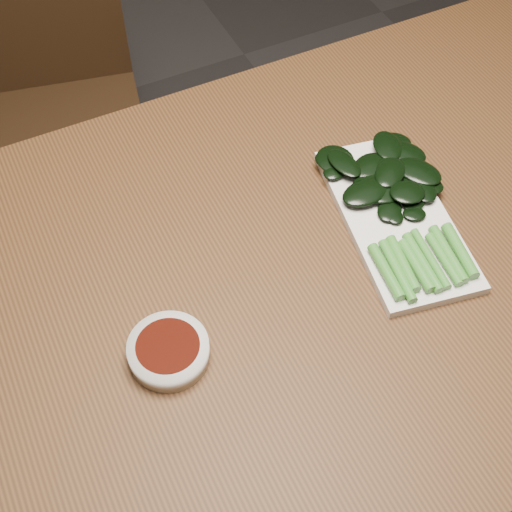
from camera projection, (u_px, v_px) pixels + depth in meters
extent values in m
plane|color=#2A2828|center=(278.00, 464.00, 1.58)|extent=(6.00, 6.00, 0.00)
cube|color=#452913|center=(290.00, 273.00, 0.99)|extent=(1.40, 0.80, 0.04)
cylinder|color=#452913|center=(461.00, 160.00, 1.64)|extent=(0.05, 0.05, 0.71)
cube|color=black|center=(49.00, 145.00, 1.57)|extent=(0.51, 0.51, 0.04)
cylinder|color=black|center=(156.00, 255.00, 1.67)|extent=(0.04, 0.04, 0.41)
cylinder|color=black|center=(134.00, 147.00, 1.88)|extent=(0.04, 0.04, 0.41)
cylinder|color=silver|center=(169.00, 351.00, 0.88)|extent=(0.10, 0.10, 0.03)
cylinder|color=#3A0D05|center=(168.00, 346.00, 0.87)|extent=(0.08, 0.08, 0.00)
cube|color=silver|center=(396.00, 218.00, 1.02)|extent=(0.19, 0.32, 0.01)
cylinder|color=#40882F|center=(386.00, 272.00, 0.94)|extent=(0.03, 0.09, 0.01)
cylinder|color=#40882F|center=(397.00, 271.00, 0.94)|extent=(0.03, 0.10, 0.01)
cylinder|color=#40882F|center=(403.00, 264.00, 0.95)|extent=(0.03, 0.09, 0.01)
cylinder|color=#40882F|center=(416.00, 266.00, 0.95)|extent=(0.02, 0.09, 0.02)
cylinder|color=#40882F|center=(422.00, 262.00, 0.95)|extent=(0.03, 0.10, 0.01)
cylinder|color=#40882F|center=(430.00, 259.00, 0.96)|extent=(0.03, 0.10, 0.01)
cylinder|color=#40882F|center=(444.00, 259.00, 0.96)|extent=(0.02, 0.09, 0.01)
cylinder|color=#40882F|center=(448.00, 254.00, 0.96)|extent=(0.03, 0.10, 0.01)
cylinder|color=#40882F|center=(460.00, 251.00, 0.96)|extent=(0.03, 0.09, 0.02)
ellipsoid|color=black|center=(331.00, 160.00, 1.07)|extent=(0.06, 0.06, 0.01)
ellipsoid|color=black|center=(407.00, 192.00, 1.01)|extent=(0.06, 0.06, 0.01)
ellipsoid|color=black|center=(367.00, 192.00, 1.02)|extent=(0.08, 0.05, 0.01)
ellipsoid|color=black|center=(376.00, 165.00, 1.05)|extent=(0.05, 0.05, 0.01)
ellipsoid|color=black|center=(335.00, 160.00, 1.07)|extent=(0.06, 0.06, 0.01)
ellipsoid|color=black|center=(370.00, 166.00, 1.05)|extent=(0.08, 0.07, 0.01)
ellipsoid|color=black|center=(344.00, 163.00, 1.05)|extent=(0.04, 0.07, 0.01)
ellipsoid|color=black|center=(419.00, 186.00, 1.03)|extent=(0.05, 0.07, 0.01)
ellipsoid|color=black|center=(378.00, 187.00, 1.03)|extent=(0.10, 0.10, 0.01)
ellipsoid|color=black|center=(395.00, 142.00, 1.09)|extent=(0.06, 0.06, 0.01)
ellipsoid|color=black|center=(418.00, 171.00, 1.04)|extent=(0.08, 0.09, 0.01)
ellipsoid|color=black|center=(402.00, 152.00, 1.07)|extent=(0.09, 0.09, 0.01)
ellipsoid|color=black|center=(389.00, 171.00, 1.04)|extent=(0.07, 0.08, 0.01)
ellipsoid|color=black|center=(390.00, 173.00, 1.04)|extent=(0.08, 0.07, 0.01)
ellipsoid|color=black|center=(388.00, 146.00, 1.07)|extent=(0.06, 0.07, 0.01)
ellipsoid|color=black|center=(335.00, 171.00, 1.05)|extent=(0.05, 0.04, 0.01)
ellipsoid|color=black|center=(424.00, 184.00, 1.04)|extent=(0.07, 0.07, 0.01)
ellipsoid|color=black|center=(414.00, 214.00, 1.00)|extent=(0.04, 0.04, 0.01)
ellipsoid|color=black|center=(414.00, 202.00, 1.02)|extent=(0.05, 0.05, 0.01)
ellipsoid|color=black|center=(394.00, 215.00, 1.00)|extent=(0.03, 0.03, 0.01)
ellipsoid|color=black|center=(389.00, 210.00, 1.01)|extent=(0.06, 0.06, 0.01)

